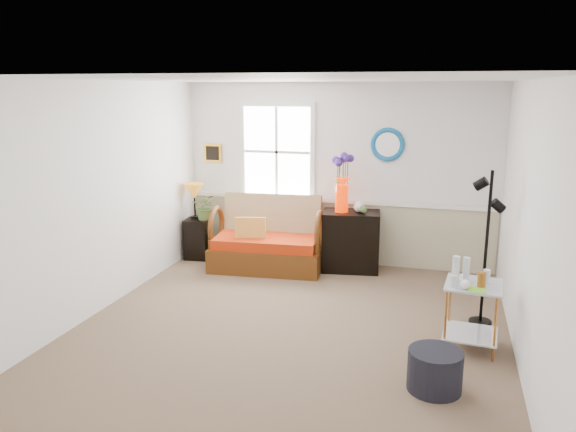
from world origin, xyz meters
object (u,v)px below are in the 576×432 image
(floor_lamp, at_px, (486,249))
(side_table, at_px, (471,316))
(lamp_stand, at_px, (197,239))
(cabinet, at_px, (351,241))
(ottoman, at_px, (435,370))
(loveseat, at_px, (267,234))

(floor_lamp, bearing_deg, side_table, -88.84)
(lamp_stand, xyz_separation_m, cabinet, (2.31, 0.09, 0.12))
(lamp_stand, distance_m, ottoman, 4.60)
(lamp_stand, bearing_deg, side_table, -27.53)
(loveseat, distance_m, cabinet, 1.18)
(loveseat, bearing_deg, ottoman, -54.10)
(side_table, distance_m, floor_lamp, 0.85)
(cabinet, relative_size, ottoman, 1.81)
(cabinet, height_order, ottoman, cabinet)
(side_table, xyz_separation_m, ottoman, (-0.31, -0.91, -0.16))
(cabinet, height_order, floor_lamp, floor_lamp)
(side_table, bearing_deg, lamp_stand, 152.47)
(cabinet, relative_size, side_table, 1.25)
(side_table, bearing_deg, loveseat, 145.67)
(floor_lamp, xyz_separation_m, ottoman, (-0.45, -1.57, -0.67))
(cabinet, bearing_deg, floor_lamp, -48.51)
(side_table, distance_m, ottoman, 0.97)
(loveseat, height_order, lamp_stand, loveseat)
(lamp_stand, distance_m, floor_lamp, 4.26)
(loveseat, xyz_separation_m, floor_lamp, (2.84, -1.18, 0.34))
(ottoman, bearing_deg, side_table, 71.00)
(loveseat, relative_size, lamp_stand, 2.57)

